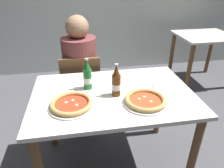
% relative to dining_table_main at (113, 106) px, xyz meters
% --- Properties ---
extents(ground_plane, '(8.00, 8.00, 0.00)m').
position_rel_dining_table_main_xyz_m(ground_plane, '(0.00, 0.00, -0.64)').
color(ground_plane, '#4C4C51').
extents(dining_table_main, '(1.20, 0.80, 0.75)m').
position_rel_dining_table_main_xyz_m(dining_table_main, '(0.00, 0.00, 0.00)').
color(dining_table_main, silver).
rests_on(dining_table_main, ground_plane).
extents(chair_behind_table, '(0.41, 0.41, 0.85)m').
position_rel_dining_table_main_xyz_m(chair_behind_table, '(-0.23, 0.61, -0.15)').
color(chair_behind_table, brown).
rests_on(chair_behind_table, ground_plane).
extents(diner_seated, '(0.34, 0.34, 1.21)m').
position_rel_dining_table_main_xyz_m(diner_seated, '(-0.22, 0.66, -0.05)').
color(diner_seated, '#2D3342').
rests_on(diner_seated, ground_plane).
extents(dining_table_background, '(0.80, 0.70, 0.75)m').
position_rel_dining_table_main_xyz_m(dining_table_background, '(1.61, 1.40, -0.04)').
color(dining_table_background, silver).
rests_on(dining_table_background, ground_plane).
extents(pizza_margherita_near, '(0.31, 0.31, 0.04)m').
position_rel_dining_table_main_xyz_m(pizza_margherita_near, '(0.19, -0.17, 0.14)').
color(pizza_margherita_near, white).
rests_on(pizza_margherita_near, dining_table_main).
extents(pizza_marinara_far, '(0.31, 0.31, 0.04)m').
position_rel_dining_table_main_xyz_m(pizza_marinara_far, '(-0.30, -0.13, 0.14)').
color(pizza_marinara_far, white).
rests_on(pizza_marinara_far, dining_table_main).
extents(beer_bottle_left, '(0.07, 0.07, 0.25)m').
position_rel_dining_table_main_xyz_m(beer_bottle_left, '(0.02, -0.03, 0.22)').
color(beer_bottle_left, '#512D0F').
rests_on(beer_bottle_left, dining_table_main).
extents(beer_bottle_center, '(0.07, 0.07, 0.25)m').
position_rel_dining_table_main_xyz_m(beer_bottle_center, '(-0.18, 0.10, 0.22)').
color(beer_bottle_center, '#196B2D').
rests_on(beer_bottle_center, dining_table_main).
extents(napkin_with_cutlery, '(0.23, 0.23, 0.01)m').
position_rel_dining_table_main_xyz_m(napkin_with_cutlery, '(0.27, 0.11, 0.12)').
color(napkin_with_cutlery, white).
rests_on(napkin_with_cutlery, dining_table_main).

